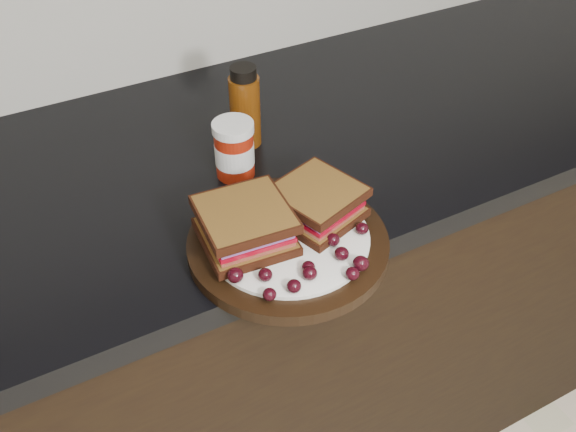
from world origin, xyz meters
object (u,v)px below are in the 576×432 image
at_px(plate, 288,244).
at_px(condiment_jar, 234,149).
at_px(oil_bottle, 245,106).
at_px(sandwich_left, 245,225).

distance_m(plate, condiment_jar, 0.20).
relative_size(plate, oil_bottle, 1.99).
bearing_deg(condiment_jar, plate, -92.24).
bearing_deg(sandwich_left, plate, -15.02).
relative_size(plate, sandwich_left, 2.37).
height_order(plate, oil_bottle, oil_bottle).
xyz_separation_m(plate, sandwich_left, (-0.05, 0.02, 0.04)).
xyz_separation_m(plate, condiment_jar, (0.01, 0.19, 0.04)).
bearing_deg(oil_bottle, plate, -103.00).
bearing_deg(plate, condiment_jar, 87.76).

